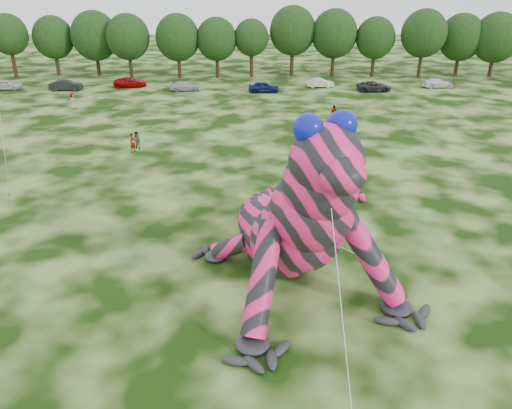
{
  "coord_description": "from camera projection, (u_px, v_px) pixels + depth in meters",
  "views": [
    {
      "loc": [
        1.98,
        -22.04,
        14.36
      ],
      "look_at": [
        1.92,
        0.57,
        4.0
      ],
      "focal_mm": 35.0,
      "sensor_mm": 36.0,
      "label": 1
    }
  ],
  "objects": [
    {
      "name": "spectator_0",
      "position": [
        133.0,
        143.0,
        44.32
      ],
      "size": [
        0.67,
        0.76,
        1.75
      ],
      "primitive_type": "imported",
      "rotation": [
        0.0,
        0.0,
        1.08
      ],
      "color": "gray",
      "rests_on": "ground"
    },
    {
      "name": "tree_14",
      "position": [
        460.0,
        45.0,
        77.37
      ],
      "size": [
        6.82,
        6.14,
        9.4
      ],
      "primitive_type": null,
      "color": "black",
      "rests_on": "ground"
    },
    {
      "name": "car_5",
      "position": [
        320.0,
        83.0,
        70.66
      ],
      "size": [
        3.88,
        1.45,
        1.27
      ],
      "primitive_type": "imported",
      "rotation": [
        0.0,
        0.0,
        1.6
      ],
      "color": "beige",
      "rests_on": "ground"
    },
    {
      "name": "car_7",
      "position": [
        437.0,
        83.0,
        70.47
      ],
      "size": [
        4.54,
        2.35,
        1.26
      ],
      "primitive_type": "imported",
      "rotation": [
        0.0,
        0.0,
        1.71
      ],
      "color": "white",
      "rests_on": "ground"
    },
    {
      "name": "car_1",
      "position": [
        66.0,
        85.0,
        68.64
      ],
      "size": [
        4.53,
        2.0,
        1.45
      ],
      "primitive_type": "imported",
      "rotation": [
        0.0,
        0.0,
        1.68
      ],
      "color": "black",
      "rests_on": "ground"
    },
    {
      "name": "car_4",
      "position": [
        264.0,
        87.0,
        67.67
      ],
      "size": [
        4.16,
        1.69,
        1.41
      ],
      "primitive_type": "imported",
      "rotation": [
        0.0,
        0.0,
        1.57
      ],
      "color": "#0F154D",
      "rests_on": "ground"
    },
    {
      "name": "tree_7",
      "position": [
        178.0,
        46.0,
        75.71
      ],
      "size": [
        6.68,
        6.01,
        9.48
      ],
      "primitive_type": null,
      "color": "black",
      "rests_on": "ground"
    },
    {
      "name": "ground",
      "position": [
        219.0,
        279.0,
        26.02
      ],
      "size": [
        240.0,
        240.0,
        0.0
      ],
      "primitive_type": "plane",
      "color": "#16330A",
      "rests_on": "ground"
    },
    {
      "name": "spectator_3",
      "position": [
        334.0,
        114.0,
        53.41
      ],
      "size": [
        1.17,
        0.98,
        1.88
      ],
      "primitive_type": "imported",
      "rotation": [
        0.0,
        0.0,
        3.72
      ],
      "color": "gray",
      "rests_on": "ground"
    },
    {
      "name": "spectator_4",
      "position": [
        73.0,
        101.0,
        58.94
      ],
      "size": [
        0.84,
        1.06,
        1.89
      ],
      "primitive_type": "imported",
      "rotation": [
        0.0,
        0.0,
        1.28
      ],
      "color": "gray",
      "rests_on": "ground"
    },
    {
      "name": "spectator_1",
      "position": [
        137.0,
        140.0,
        45.24
      ],
      "size": [
        0.98,
        0.92,
        1.61
      ],
      "primitive_type": "imported",
      "rotation": [
        0.0,
        0.0,
        5.75
      ],
      "color": "gray",
      "rests_on": "ground"
    },
    {
      "name": "inflatable_gecko",
      "position": [
        278.0,
        182.0,
        25.46
      ],
      "size": [
        21.87,
        23.61,
        9.56
      ],
      "primitive_type": null,
      "rotation": [
        0.0,
        0.0,
        0.36
      ],
      "color": "#F6206E",
      "rests_on": "ground"
    },
    {
      "name": "tree_9",
      "position": [
        251.0,
        48.0,
        76.34
      ],
      "size": [
        5.27,
        4.74,
        8.68
      ],
      "primitive_type": null,
      "color": "black",
      "rests_on": "ground"
    },
    {
      "name": "tree_11",
      "position": [
        334.0,
        43.0,
        76.8
      ],
      "size": [
        7.01,
        6.31,
        10.07
      ],
      "primitive_type": null,
      "color": "black",
      "rests_on": "ground"
    },
    {
      "name": "tree_12",
      "position": [
        375.0,
        47.0,
        76.6
      ],
      "size": [
        5.99,
        5.39,
        8.97
      ],
      "primitive_type": null,
      "color": "black",
      "rests_on": "ground"
    },
    {
      "name": "tree_15",
      "position": [
        495.0,
        45.0,
        76.44
      ],
      "size": [
        7.17,
        6.45,
        9.63
      ],
      "primitive_type": null,
      "color": "black",
      "rests_on": "ground"
    },
    {
      "name": "tree_5",
      "position": [
        95.0,
        44.0,
        77.16
      ],
      "size": [
        7.16,
        6.44,
        9.8
      ],
      "primitive_type": null,
      "color": "black",
      "rests_on": "ground"
    },
    {
      "name": "tree_4",
      "position": [
        55.0,
        46.0,
        77.58
      ],
      "size": [
        6.22,
        5.6,
        9.06
      ],
      "primitive_type": null,
      "color": "black",
      "rests_on": "ground"
    },
    {
      "name": "car_0",
      "position": [
        7.0,
        85.0,
        69.13
      ],
      "size": [
        4.14,
        1.94,
        1.37
      ],
      "primitive_type": "imported",
      "rotation": [
        0.0,
        0.0,
        1.65
      ],
      "color": "silver",
      "rests_on": "ground"
    },
    {
      "name": "tree_10",
      "position": [
        292.0,
        41.0,
        77.07
      ],
      "size": [
        7.09,
        6.38,
        10.5
      ],
      "primitive_type": null,
      "color": "black",
      "rests_on": "ground"
    },
    {
      "name": "tree_13",
      "position": [
        423.0,
        44.0,
        75.78
      ],
      "size": [
        6.83,
        6.15,
        10.13
      ],
      "primitive_type": null,
      "color": "black",
      "rests_on": "ground"
    },
    {
      "name": "car_6",
      "position": [
        374.0,
        87.0,
        68.15
      ],
      "size": [
        4.79,
        2.38,
        1.3
      ],
      "primitive_type": "imported",
      "rotation": [
        0.0,
        0.0,
        1.62
      ],
      "color": "#242426",
      "rests_on": "ground"
    },
    {
      "name": "tree_8",
      "position": [
        217.0,
        48.0,
        75.98
      ],
      "size": [
        6.14,
        5.53,
        8.94
      ],
      "primitive_type": null,
      "color": "black",
      "rests_on": "ground"
    },
    {
      "name": "tree_6",
      "position": [
        129.0,
        46.0,
        75.62
      ],
      "size": [
        6.52,
        5.86,
        9.49
      ],
      "primitive_type": null,
      "color": "black",
      "rests_on": "ground"
    },
    {
      "name": "car_2",
      "position": [
        130.0,
        82.0,
        70.91
      ],
      "size": [
        5.0,
        2.97,
        1.3
      ],
      "primitive_type": "imported",
      "rotation": [
        0.0,
        0.0,
        1.75
      ],
      "color": "#940505",
      "rests_on": "ground"
    },
    {
      "name": "tree_3",
      "position": [
        11.0,
        46.0,
        76.02
      ],
      "size": [
        5.81,
        5.23,
        9.44
      ],
      "primitive_type": null,
      "color": "black",
      "rests_on": "ground"
    },
    {
      "name": "car_3",
      "position": [
        186.0,
        86.0,
        68.54
      ],
      "size": [
        4.59,
        2.49,
        1.26
      ],
      "primitive_type": "imported",
      "rotation": [
        0.0,
        0.0,
        1.74
      ],
      "color": "#A5A9AF",
      "rests_on": "ground"
    },
    {
      "name": "spectator_5",
      "position": [
        312.0,
        150.0,
        42.52
      ],
      "size": [
        1.73,
        0.77,
        1.81
      ],
      "primitive_type": "imported",
      "rotation": [
        0.0,
        0.0,
        6.14
      ],
      "color": "gray",
      "rests_on": "ground"
    }
  ]
}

